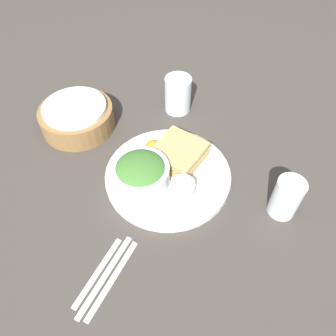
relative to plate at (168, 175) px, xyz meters
name	(u,v)px	position (x,y,z in m)	size (l,w,h in m)	color
ground_plane	(168,178)	(0.00, 0.00, -0.01)	(4.00, 4.00, 0.00)	#3D3833
plate	(168,175)	(0.00, 0.00, 0.00)	(0.32, 0.32, 0.02)	white
sandwich	(180,153)	(0.06, 0.00, 0.03)	(0.13, 0.13, 0.04)	tan
salad_bowl	(141,172)	(-0.05, 0.04, 0.04)	(0.14, 0.14, 0.07)	silver
dressing_cup	(183,188)	(-0.04, -0.06, 0.03)	(0.06, 0.06, 0.04)	#B7B7BC
orange_wedge	(153,148)	(0.04, 0.07, 0.03)	(0.04, 0.04, 0.04)	orange
drink_glass	(178,94)	(0.25, 0.11, 0.05)	(0.08, 0.08, 0.11)	silver
bread_basket	(77,117)	(0.04, 0.32, 0.03)	(0.21, 0.21, 0.08)	olive
fork	(112,279)	(-0.29, -0.03, -0.01)	(0.19, 0.01, 0.01)	silver
knife	(105,276)	(-0.29, -0.01, -0.01)	(0.20, 0.01, 0.01)	silver
spoon	(98,272)	(-0.29, 0.01, -0.01)	(0.17, 0.01, 0.01)	silver
water_glass	(286,198)	(0.05, -0.28, 0.04)	(0.06, 0.06, 0.10)	silver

